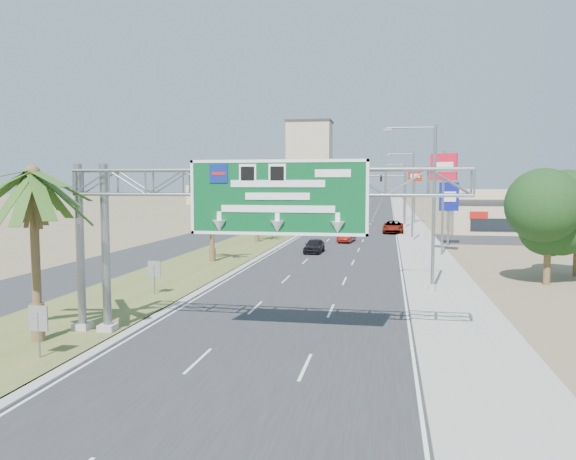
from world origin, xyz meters
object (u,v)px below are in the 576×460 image
(car_right_lane, at_px, (393,227))
(pole_sign_red_far, at_px, (415,180))
(palm_near, at_px, (32,174))
(signal_mast, at_px, (391,195))
(store_building, at_px, (520,218))
(sign_gantry, at_px, (242,196))
(car_far, at_px, (344,218))
(pole_sign_red_near, at_px, (444,173))
(car_mid_lane, at_px, (347,236))
(car_left_lane, at_px, (314,246))
(pole_sign_blue, at_px, (449,199))

(car_right_lane, bearing_deg, pole_sign_red_far, 80.67)
(palm_near, distance_m, signal_mast, 65.60)
(palm_near, bearing_deg, store_building, 61.72)
(sign_gantry, distance_m, car_far, 72.38)
(palm_near, relative_size, pole_sign_red_near, 0.89)
(store_building, xyz_separation_m, car_far, (-24.59, 16.10, -1.22))
(store_building, xyz_separation_m, pole_sign_red_near, (-12.34, -26.18, 5.45))
(car_mid_lane, height_order, pole_sign_red_near, pole_sign_red_near)
(sign_gantry, distance_m, signal_mast, 62.37)
(palm_near, relative_size, pole_sign_red_far, 0.94)
(car_left_lane, xyz_separation_m, car_far, (-0.58, 42.21, 0.10))
(store_building, distance_m, pole_sign_red_far, 20.57)
(palm_near, relative_size, car_left_lane, 2.10)
(sign_gantry, distance_m, pole_sign_blue, 40.52)
(signal_mast, xyz_separation_m, pole_sign_blue, (5.90, -23.41, 0.10))
(car_left_lane, height_order, car_mid_lane, car_mid_lane)
(signal_mast, distance_m, pole_sign_red_near, 32.57)
(palm_near, relative_size, car_far, 1.55)
(signal_mast, distance_m, car_left_lane, 33.15)
(car_far, xyz_separation_m, pole_sign_blue, (13.67, -33.53, 4.17))
(car_left_lane, bearing_deg, store_building, 50.22)
(car_left_lane, height_order, pole_sign_red_near, pole_sign_red_near)
(signal_mast, relative_size, car_right_lane, 1.78)
(palm_near, xyz_separation_m, signal_mast, (14.37, 63.97, -2.08))
(signal_mast, bearing_deg, sign_gantry, -95.74)
(pole_sign_blue, bearing_deg, car_far, 112.18)
(car_left_lane, distance_m, car_mid_lane, 10.47)
(sign_gantry, relative_size, pole_sign_red_near, 1.78)
(sign_gantry, height_order, pole_sign_red_near, pole_sign_red_near)
(signal_mast, distance_m, car_mid_lane, 22.80)
(car_left_lane, distance_m, car_far, 42.22)
(car_right_lane, relative_size, car_far, 1.08)
(car_mid_lane, height_order, pole_sign_blue, pole_sign_blue)
(car_mid_lane, relative_size, car_right_lane, 0.71)
(car_right_lane, height_order, pole_sign_red_far, pole_sign_red_far)
(car_right_lane, relative_size, pole_sign_red_near, 0.61)
(store_building, distance_m, pole_sign_blue, 20.79)
(pole_sign_red_near, bearing_deg, pole_sign_blue, 80.83)
(pole_sign_blue, bearing_deg, car_right_lane, 111.42)
(store_building, bearing_deg, pole_sign_blue, -122.08)
(palm_near, relative_size, car_right_lane, 1.44)
(signal_mast, distance_m, store_building, 18.08)
(signal_mast, xyz_separation_m, pole_sign_red_far, (3.83, 9.15, 2.19))
(signal_mast, xyz_separation_m, car_right_lane, (0.33, -9.20, -4.05))
(sign_gantry, distance_m, pole_sign_red_far, 71.91)
(palm_near, relative_size, store_building, 0.46)
(pole_sign_red_near, bearing_deg, car_mid_lane, 132.38)
(signal_mast, height_order, pole_sign_red_near, pole_sign_red_near)
(car_mid_lane, distance_m, car_right_lane, 13.70)
(store_building, bearing_deg, car_far, 146.79)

